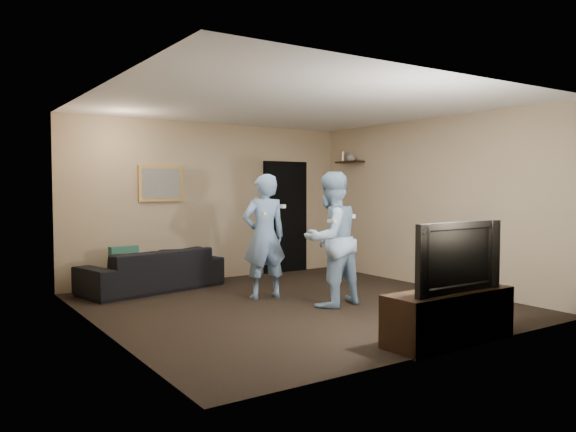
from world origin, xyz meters
TOP-DOWN VIEW (x-y plane):
  - ground at (0.00, 0.00)m, footprint 5.00×5.00m
  - ceiling at (0.00, 0.00)m, footprint 5.00×5.00m
  - wall_back at (0.00, 2.50)m, footprint 5.00×0.04m
  - wall_front at (0.00, -2.50)m, footprint 5.00×0.04m
  - wall_left at (-2.50, 0.00)m, footprint 0.04×5.00m
  - wall_right at (2.50, 0.00)m, footprint 0.04×5.00m
  - sofa at (-1.21, 2.04)m, footprint 2.25×1.28m
  - throw_pillow at (-1.64, 2.04)m, footprint 0.43×0.18m
  - painting_frame at (-0.90, 2.48)m, footprint 0.72×0.05m
  - painting_canvas at (-0.90, 2.45)m, footprint 0.62×0.01m
  - doorway at (1.45, 2.47)m, footprint 0.90×0.06m
  - light_switch at (0.85, 2.48)m, footprint 0.08×0.02m
  - wall_shelf at (2.39, 1.80)m, footprint 0.20×0.60m
  - shelf_vase at (2.39, 1.76)m, footprint 0.19×0.19m
  - shelf_figurine at (2.39, 1.98)m, footprint 0.06×0.06m
  - tv_console at (0.27, -2.29)m, footprint 1.48×0.50m
  - television at (0.27, -2.29)m, footprint 1.20×0.18m
  - wii_player_left at (-0.12, 0.61)m, footprint 0.69×0.55m
  - wii_player_right at (0.33, -0.31)m, footprint 0.92×0.75m

SIDE VIEW (x-z plane):
  - ground at x=0.00m, z-range 0.00..0.00m
  - tv_console at x=0.27m, z-range -0.01..0.51m
  - sofa at x=-1.21m, z-range 0.00..0.62m
  - throw_pillow at x=-1.64m, z-range 0.27..0.69m
  - television at x=0.27m, z-range 0.51..1.20m
  - wii_player_left at x=-0.12m, z-range 0.00..1.72m
  - wii_player_right at x=0.33m, z-range 0.00..1.74m
  - doorway at x=1.45m, z-range 0.00..2.00m
  - wall_back at x=0.00m, z-range 0.00..2.60m
  - wall_front at x=0.00m, z-range 0.00..2.60m
  - wall_left at x=-2.50m, z-range 0.00..2.60m
  - wall_right at x=2.50m, z-range 0.00..2.60m
  - light_switch at x=0.85m, z-range 1.24..1.36m
  - painting_frame at x=-0.90m, z-range 1.32..1.89m
  - painting_canvas at x=-0.90m, z-range 1.37..1.83m
  - wall_shelf at x=2.39m, z-range 1.98..2.00m
  - shelf_vase at x=2.39m, z-range 2.00..2.16m
  - shelf_figurine at x=2.39m, z-range 2.00..2.18m
  - ceiling at x=0.00m, z-range 2.58..2.62m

